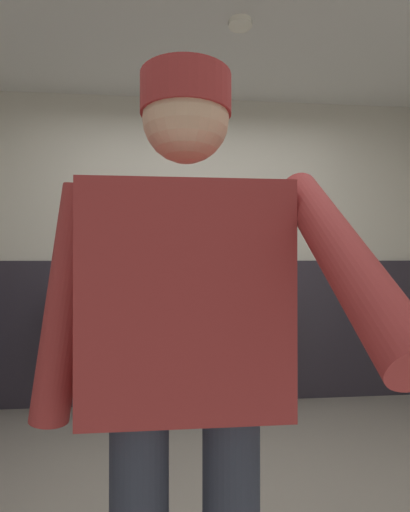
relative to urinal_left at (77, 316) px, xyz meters
name	(u,v)px	position (x,y,z in m)	size (l,w,h in m)	color
wall_back	(197,250)	(0.98, 0.22, 0.54)	(4.98, 0.12, 2.64)	beige
wainscot_band_back	(198,331)	(0.98, 0.14, -0.17)	(4.38, 0.03, 1.22)	#2D2833
downlight_far	(240,24)	(1.15, -0.94, 1.84)	(0.14, 0.14, 0.03)	white
urinal_left	(77,316)	(0.00, 0.00, 0.00)	(0.40, 0.34, 1.24)	white
urinal_middle	(171,315)	(0.75, 0.00, 0.00)	(0.40, 0.34, 1.24)	white
urinal_right	(261,313)	(1.50, 0.00, 0.00)	(0.40, 0.34, 1.24)	white
privacy_divider_panel	(124,295)	(0.37, -0.07, 0.17)	(0.04, 0.40, 0.90)	#4C4C51
person	(186,362)	(0.77, -2.22, 0.22)	(0.69, 0.60, 1.68)	#2D3342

